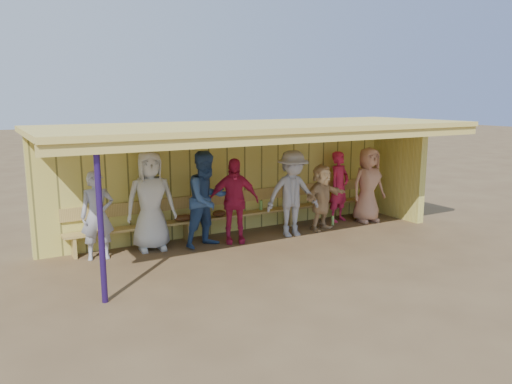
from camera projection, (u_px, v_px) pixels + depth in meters
ground at (264, 244)px, 10.40m from camera, size 90.00×90.00×0.00m
player_a at (97, 216)px, 9.31m from camera, size 0.67×0.50×1.68m
player_b at (151, 201)px, 9.86m from camera, size 1.04×0.75×2.00m
player_c at (207, 199)px, 10.09m from camera, size 1.11×0.95×1.97m
player_d at (234, 201)px, 10.39m from camera, size 1.13×0.77×1.78m
player_e at (292, 194)px, 10.86m from camera, size 1.32×0.88×1.89m
player_f at (322, 197)px, 11.44m from camera, size 1.48×0.85×1.52m
player_g at (339, 187)px, 12.20m from camera, size 0.72×0.57×1.73m
player_h at (368, 185)px, 12.15m from camera, size 0.93×0.64×1.83m
dugout_structure at (264, 159)px, 10.86m from camera, size 8.80×3.20×2.50m
bench at (239, 209)px, 11.25m from camera, size 7.60×0.34×0.93m
dugout_equipment at (229, 214)px, 10.99m from camera, size 5.30×0.62×0.80m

